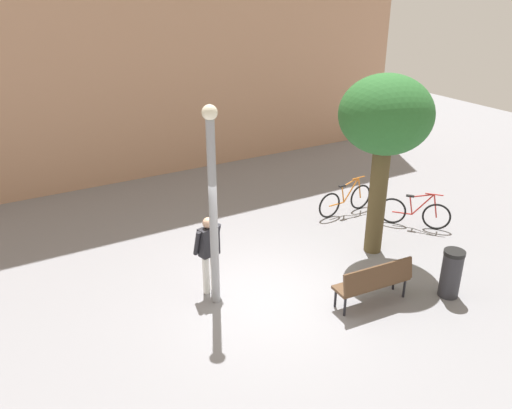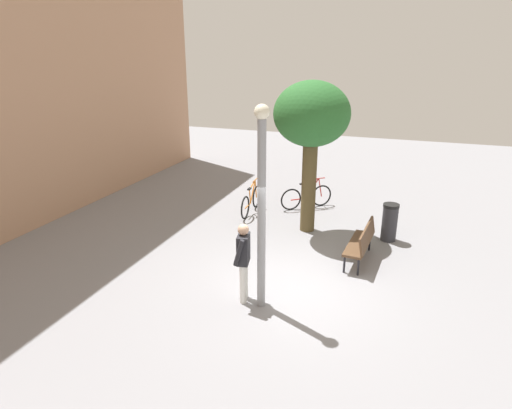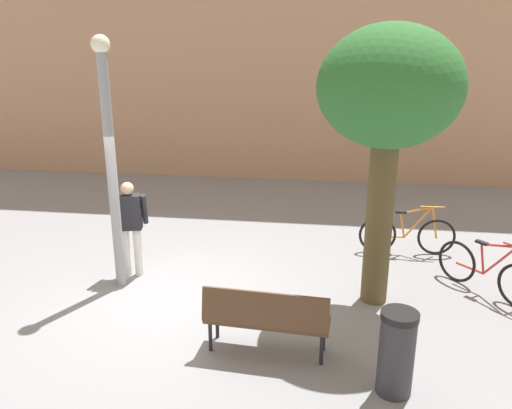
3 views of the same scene
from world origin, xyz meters
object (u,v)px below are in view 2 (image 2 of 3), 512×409
(park_bench, at_px, (362,241))
(trash_bin, at_px, (390,222))
(plaza_tree, at_px, (312,118))
(bicycle_red, at_px, (307,197))
(person_by_lamppost, at_px, (243,257))
(bicycle_orange, at_px, (251,201))
(lamppost, at_px, (262,200))

(park_bench, xyz_separation_m, trash_bin, (1.54, -0.53, -0.03))
(plaza_tree, distance_m, bicycle_red, 3.34)
(person_by_lamppost, height_order, plaza_tree, plaza_tree)
(person_by_lamppost, relative_size, park_bench, 1.03)
(plaza_tree, relative_size, bicycle_orange, 2.28)
(bicycle_orange, distance_m, trash_bin, 4.28)
(person_by_lamppost, distance_m, bicycle_orange, 5.15)
(plaza_tree, height_order, trash_bin, plaza_tree)
(lamppost, relative_size, plaza_tree, 0.96)
(person_by_lamppost, bearing_deg, plaza_tree, -4.84)
(plaza_tree, xyz_separation_m, trash_bin, (0.05, -2.22, -2.65))
(trash_bin, bearing_deg, person_by_lamppost, 148.06)
(lamppost, height_order, trash_bin, lamppost)
(lamppost, xyz_separation_m, bicycle_red, (5.92, 0.51, -1.84))
(bicycle_red, bearing_deg, bicycle_orange, 123.45)
(bicycle_orange, bearing_deg, bicycle_red, -56.55)
(plaza_tree, xyz_separation_m, bicycle_red, (1.79, 0.45, -2.78))
(park_bench, distance_m, bicycle_orange, 4.33)
(park_bench, bearing_deg, plaza_tree, 48.50)
(plaza_tree, bearing_deg, bicycle_orange, 68.76)
(plaza_tree, distance_m, bicycle_orange, 3.51)
(lamppost, bearing_deg, bicycle_red, 4.91)
(plaza_tree, distance_m, trash_bin, 3.46)
(plaza_tree, bearing_deg, lamppost, -179.24)
(plaza_tree, xyz_separation_m, bicycle_orange, (0.77, 1.99, -2.78))
(plaza_tree, relative_size, trash_bin, 4.04)
(lamppost, xyz_separation_m, bicycle_orange, (4.91, 2.05, -1.84))
(park_bench, bearing_deg, person_by_lamppost, 141.68)
(bicycle_orange, bearing_deg, park_bench, -121.65)
(park_bench, xyz_separation_m, plaza_tree, (1.50, 1.69, 2.62))
(park_bench, height_order, trash_bin, trash_bin)
(person_by_lamppost, height_order, trash_bin, person_by_lamppost)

